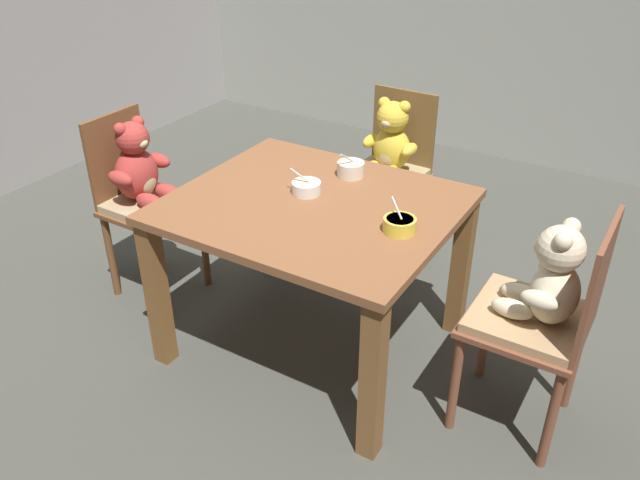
# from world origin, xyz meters

# --- Properties ---
(ground_plane) EXTENTS (5.20, 5.20, 0.04)m
(ground_plane) POSITION_xyz_m (0.00, 0.00, -0.02)
(ground_plane) COLOR #44453F
(dining_table) EXTENTS (1.10, 0.96, 0.71)m
(dining_table) POSITION_xyz_m (0.00, 0.00, 0.59)
(dining_table) COLOR brown
(dining_table) RESTS_ON ground_plane
(teddy_chair_near_right) EXTENTS (0.41, 0.41, 0.90)m
(teddy_chair_near_right) POSITION_xyz_m (0.93, 0.02, 0.57)
(teddy_chair_near_right) COLOR brown
(teddy_chair_near_right) RESTS_ON ground_plane
(teddy_chair_far_center) EXTENTS (0.40, 0.43, 0.89)m
(teddy_chair_far_center) POSITION_xyz_m (-0.08, 0.86, 0.57)
(teddy_chair_far_center) COLOR brown
(teddy_chair_far_center) RESTS_ON ground_plane
(teddy_chair_near_left) EXTENTS (0.39, 0.37, 0.90)m
(teddy_chair_near_left) POSITION_xyz_m (-0.93, -0.03, 0.58)
(teddy_chair_near_left) COLOR brown
(teddy_chair_near_left) RESTS_ON ground_plane
(porridge_bowl_cream_far_center) EXTENTS (0.12, 0.13, 0.12)m
(porridge_bowl_cream_far_center) POSITION_xyz_m (0.01, 0.30, 0.75)
(porridge_bowl_cream_far_center) COLOR beige
(porridge_bowl_cream_far_center) RESTS_ON dining_table
(porridge_bowl_yellow_near_right) EXTENTS (0.12, 0.12, 0.11)m
(porridge_bowl_yellow_near_right) POSITION_xyz_m (0.39, -0.04, 0.74)
(porridge_bowl_yellow_near_right) COLOR yellow
(porridge_bowl_yellow_near_right) RESTS_ON dining_table
(porridge_bowl_white_center) EXTENTS (0.13, 0.12, 0.11)m
(porridge_bowl_white_center) POSITION_xyz_m (-0.07, 0.05, 0.74)
(porridge_bowl_white_center) COLOR silver
(porridge_bowl_white_center) RESTS_ON dining_table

